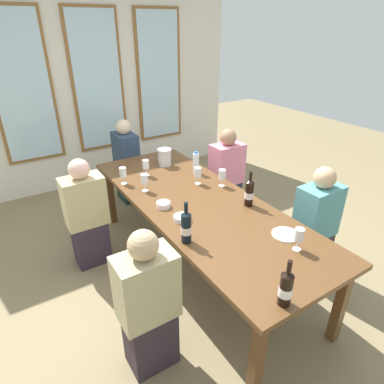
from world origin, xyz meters
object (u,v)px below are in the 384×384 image
at_px(wine_glass_5, 144,180).
at_px(seated_person_0, 87,216).
at_px(wine_glass_0, 198,173).
at_px(seated_person_2, 148,306).
at_px(metal_pitcher, 165,157).
at_px(dining_table, 198,207).
at_px(water_bottle, 196,163).
at_px(wine_glass_4, 123,173).
at_px(wine_glass_2, 222,175).
at_px(wine_glass_3, 146,165).
at_px(tasting_bowl_1, 163,205).
at_px(seated_person_1, 226,176).
at_px(seated_person_3, 315,227).
at_px(seated_person_4, 127,163).
at_px(wine_glass_1, 299,236).
at_px(white_plate_0, 286,234).
at_px(wine_bottle_2, 286,288).
at_px(wine_bottle_0, 249,193).
at_px(tasting_bowl_0, 182,218).

relative_size(wine_glass_5, seated_person_0, 0.16).
bearing_deg(wine_glass_0, seated_person_2, -136.28).
xyz_separation_m(metal_pitcher, seated_person_2, (-1.00, -1.61, -0.31)).
height_order(dining_table, water_bottle, water_bottle).
bearing_deg(dining_table, wine_glass_4, 120.72).
xyz_separation_m(wine_glass_2, wine_glass_3, (-0.52, 0.63, -0.00)).
bearing_deg(wine_glass_3, seated_person_2, -115.66).
bearing_deg(seated_person_0, wine_glass_0, -18.09).
height_order(dining_table, metal_pitcher, metal_pitcher).
xyz_separation_m(tasting_bowl_1, seated_person_1, (1.16, 0.59, -0.24)).
distance_m(wine_glass_0, seated_person_1, 0.81).
xyz_separation_m(seated_person_0, seated_person_1, (1.69, 0.01, 0.00)).
bearing_deg(seated_person_3, wine_glass_0, 124.09).
bearing_deg(seated_person_4, seated_person_3, -70.17).
height_order(water_bottle, seated_person_4, seated_person_4).
distance_m(water_bottle, wine_glass_4, 0.77).
relative_size(wine_glass_0, seated_person_3, 0.16).
relative_size(wine_glass_4, seated_person_2, 0.16).
bearing_deg(wine_glass_1, wine_glass_0, 89.89).
bearing_deg(wine_glass_2, metal_pitcher, 105.35).
bearing_deg(white_plate_0, wine_bottle_2, -137.72).
distance_m(wine_bottle_0, wine_glass_1, 0.69).
xyz_separation_m(tasting_bowl_1, wine_glass_4, (-0.11, 0.63, 0.09)).
bearing_deg(wine_glass_3, tasting_bowl_1, -103.59).
bearing_deg(wine_glass_3, wine_bottle_2, -93.21).
bearing_deg(metal_pitcher, wine_bottle_2, -100.75).
bearing_deg(wine_glass_1, water_bottle, 84.97).
bearing_deg(white_plate_0, metal_pitcher, 93.62).
relative_size(wine_bottle_0, wine_glass_1, 1.84).
relative_size(water_bottle, wine_glass_3, 1.38).
height_order(wine_glass_4, seated_person_3, seated_person_3).
distance_m(white_plate_0, wine_bottle_0, 0.53).
height_order(white_plate_0, wine_glass_3, wine_glass_3).
distance_m(dining_table, water_bottle, 0.67).
height_order(tasting_bowl_1, seated_person_2, seated_person_2).
bearing_deg(tasting_bowl_1, seated_person_4, 79.09).
relative_size(seated_person_0, seated_person_1, 1.00).
relative_size(dining_table, wine_glass_4, 15.62).
distance_m(tasting_bowl_0, seated_person_3, 1.25).
relative_size(wine_glass_4, seated_person_4, 0.16).
bearing_deg(seated_person_2, seated_person_1, 38.65).
xyz_separation_m(wine_glass_5, seated_person_2, (-0.53, -1.14, -0.33)).
bearing_deg(seated_person_3, wine_glass_2, 121.20).
bearing_deg(tasting_bowl_0, wine_glass_2, 26.95).
xyz_separation_m(wine_glass_2, seated_person_1, (0.48, 0.52, -0.33)).
bearing_deg(metal_pitcher, dining_table, -99.61).
distance_m(wine_bottle_0, wine_glass_0, 0.62).
distance_m(wine_glass_2, wine_glass_5, 0.75).
height_order(tasting_bowl_0, wine_glass_3, wine_glass_3).
bearing_deg(wine_glass_1, dining_table, 101.55).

